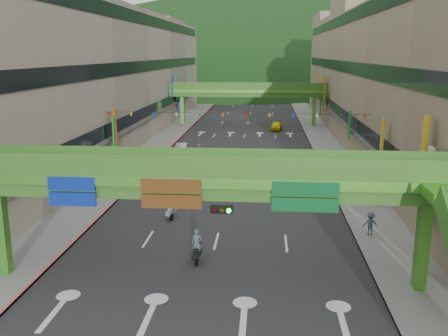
% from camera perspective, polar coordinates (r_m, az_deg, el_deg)
% --- Properties ---
extents(road_slab, '(18.00, 140.00, 0.02)m').
position_cam_1_polar(road_slab, '(69.35, 2.21, 3.14)').
color(road_slab, '#28282B').
rests_on(road_slab, ground).
extents(sidewalk_left, '(4.00, 140.00, 0.15)m').
position_cam_1_polar(sidewalk_left, '(70.68, -6.75, 3.30)').
color(sidewalk_left, gray).
rests_on(sidewalk_left, ground).
extents(sidewalk_right, '(4.00, 140.00, 0.15)m').
position_cam_1_polar(sidewalk_right, '(69.73, 11.29, 3.00)').
color(sidewalk_right, gray).
rests_on(sidewalk_right, ground).
extents(curb_left, '(0.20, 140.00, 0.18)m').
position_cam_1_polar(curb_left, '(70.32, -5.23, 3.30)').
color(curb_left, '#CC5959').
rests_on(curb_left, ground).
extents(curb_right, '(0.20, 140.00, 0.18)m').
position_cam_1_polar(curb_right, '(69.53, 9.73, 3.05)').
color(curb_right, gray).
rests_on(curb_right, ground).
extents(building_row_left, '(12.80, 95.00, 19.00)m').
position_cam_1_polar(building_row_left, '(71.74, -13.28, 10.73)').
color(building_row_left, '#9E937F').
rests_on(building_row_left, ground).
extents(building_row_right, '(12.80, 95.00, 19.00)m').
position_cam_1_polar(building_row_right, '(70.12, 18.19, 10.39)').
color(building_row_right, gray).
rests_on(building_row_right, ground).
extents(overpass_near, '(28.00, 12.27, 7.10)m').
position_cam_1_polar(overpass_near, '(24.66, -0.29, -2.77)').
color(overpass_near, '#4C9E2D').
rests_on(overpass_near, ground).
extents(overpass_far, '(28.00, 2.20, 7.10)m').
position_cam_1_polar(overpass_far, '(83.56, 2.72, 8.55)').
color(overpass_far, '#4C9E2D').
rests_on(overpass_far, ground).
extents(hill_left, '(168.00, 140.00, 112.00)m').
position_cam_1_polar(hill_left, '(179.55, -1.00, 9.23)').
color(hill_left, '#1C4419').
rests_on(hill_left, ground).
extents(hill_right, '(208.00, 176.00, 128.00)m').
position_cam_1_polar(hill_right, '(199.82, 11.24, 9.37)').
color(hill_right, '#1C4419').
rests_on(hill_right, ground).
extents(bunting_string, '(26.00, 0.36, 0.47)m').
position_cam_1_polar(bunting_string, '(48.71, 1.18, 6.00)').
color(bunting_string, black).
rests_on(bunting_string, ground).
extents(scooter_rider_near, '(0.65, 1.60, 2.02)m').
position_cam_1_polar(scooter_rider_near, '(29.29, -3.13, -9.01)').
color(scooter_rider_near, black).
rests_on(scooter_rider_near, ground).
extents(scooter_rider_mid, '(0.93, 1.60, 2.18)m').
position_cam_1_polar(scooter_rider_mid, '(45.39, -1.76, -0.72)').
color(scooter_rider_mid, black).
rests_on(scooter_rider_mid, ground).
extents(scooter_rider_left, '(1.16, 1.59, 2.22)m').
position_cam_1_polar(scooter_rider_left, '(36.79, -6.08, -4.11)').
color(scooter_rider_left, gray).
rests_on(scooter_rider_left, ground).
extents(scooter_rider_far, '(1.03, 1.58, 2.21)m').
position_cam_1_polar(scooter_rider_far, '(54.95, -2.89, 1.70)').
color(scooter_rider_far, maroon).
rests_on(scooter_rider_far, ground).
extents(parked_scooter_row, '(1.60, 11.59, 1.08)m').
position_cam_1_polar(parked_scooter_row, '(49.81, 10.15, -0.40)').
color(parked_scooter_row, black).
rests_on(parked_scooter_row, ground).
extents(car_silver, '(1.41, 3.84, 1.26)m').
position_cam_1_polar(car_silver, '(60.51, -4.85, 2.23)').
color(car_silver, '#A2A1A8').
rests_on(car_silver, ground).
extents(car_yellow, '(2.00, 4.12, 1.35)m').
position_cam_1_polar(car_yellow, '(79.22, 6.00, 4.81)').
color(car_yellow, yellow).
rests_on(car_yellow, ground).
extents(pedestrian_red, '(1.03, 0.93, 1.74)m').
position_cam_1_polar(pedestrian_red, '(29.76, 21.58, -9.73)').
color(pedestrian_red, '#BD2442').
rests_on(pedestrian_red, ground).
extents(pedestrian_dark, '(1.10, 0.47, 1.87)m').
position_cam_1_polar(pedestrian_dark, '(41.34, 17.44, -3.00)').
color(pedestrian_dark, black).
rests_on(pedestrian_dark, ground).
extents(pedestrian_blue, '(0.78, 0.56, 1.56)m').
position_cam_1_polar(pedestrian_blue, '(34.48, 16.36, -6.37)').
color(pedestrian_blue, '#39495C').
rests_on(pedestrian_blue, ground).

